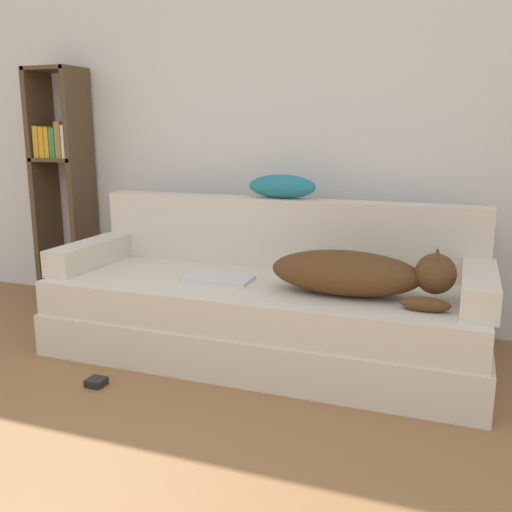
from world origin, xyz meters
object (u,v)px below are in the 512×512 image
object	(u,v)px
couch	(263,319)
dog	(358,273)
laptop	(218,278)
throw_pillow	(282,186)
bookshelf	(62,171)
power_adapter	(96,382)

from	to	relation	value
couch	dog	xyz separation A→B (m)	(0.49, -0.09, 0.30)
dog	laptop	world-z (taller)	dog
dog	laptop	distance (m)	0.71
laptop	throw_pillow	bearing A→B (deg)	62.87
bookshelf	power_adapter	bearing A→B (deg)	-47.90
dog	couch	bearing A→B (deg)	169.80
bookshelf	dog	bearing A→B (deg)	-15.97
laptop	power_adapter	xyz separation A→B (m)	(-0.37, -0.55, -0.38)
couch	throw_pillow	xyz separation A→B (m)	(-0.02, 0.36, 0.64)
throw_pillow	dog	bearing A→B (deg)	-41.63
bookshelf	power_adapter	world-z (taller)	bookshelf
throw_pillow	power_adapter	world-z (taller)	throw_pillow
couch	power_adapter	xyz separation A→B (m)	(-0.58, -0.61, -0.17)
bookshelf	power_adapter	distance (m)	1.72
laptop	throw_pillow	size ratio (longest dim) A/B	0.91
laptop	power_adapter	size ratio (longest dim) A/B	4.33
power_adapter	laptop	bearing A→B (deg)	56.40
laptop	bookshelf	size ratio (longest dim) A/B	0.23
couch	bookshelf	world-z (taller)	bookshelf
laptop	power_adapter	distance (m)	0.76
couch	throw_pillow	distance (m)	0.73
throw_pillow	power_adapter	distance (m)	1.38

